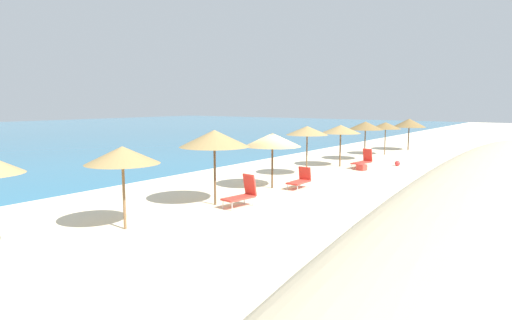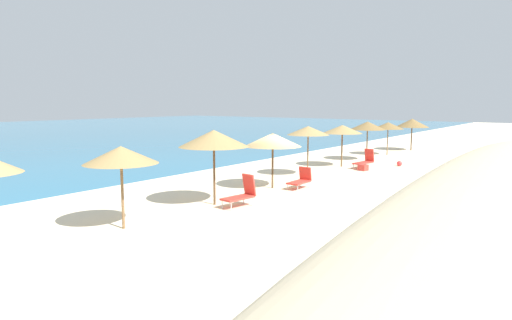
% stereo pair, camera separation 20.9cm
% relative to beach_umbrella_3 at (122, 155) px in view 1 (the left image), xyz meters
% --- Properties ---
extents(ground_plane, '(160.00, 160.00, 0.00)m').
position_rel_beach_umbrella_3_xyz_m(ground_plane, '(8.75, -0.32, -2.33)').
color(ground_plane, beige).
extents(dune_ridge, '(46.81, 8.93, 1.62)m').
position_rel_beach_umbrella_3_xyz_m(dune_ridge, '(8.39, -9.16, -1.53)').
color(dune_ridge, beige).
rests_on(dune_ridge, ground_plane).
extents(beach_umbrella_3, '(2.30, 2.30, 2.61)m').
position_rel_beach_umbrella_3_xyz_m(beach_umbrella_3, '(0.00, 0.00, 0.00)').
color(beach_umbrella_3, brown).
rests_on(beach_umbrella_3, ground_plane).
extents(beach_umbrella_4, '(2.70, 2.70, 2.91)m').
position_rel_beach_umbrella_3_xyz_m(beach_umbrella_4, '(4.18, -0.09, 0.25)').
color(beach_umbrella_4, brown).
rests_on(beach_umbrella_4, ground_plane).
extents(beach_umbrella_5, '(2.64, 2.64, 2.55)m').
position_rel_beach_umbrella_3_xyz_m(beach_umbrella_5, '(8.30, 0.00, -0.09)').
color(beach_umbrella_5, brown).
rests_on(beach_umbrella_5, ground_plane).
extents(beach_umbrella_6, '(2.26, 2.26, 2.69)m').
position_rel_beach_umbrella_3_xyz_m(beach_umbrella_6, '(12.26, 0.42, 0.12)').
color(beach_umbrella_6, brown).
rests_on(beach_umbrella_6, ground_plane).
extents(beach_umbrella_7, '(2.45, 2.45, 2.57)m').
position_rel_beach_umbrella_3_xyz_m(beach_umbrella_7, '(16.58, 0.50, -0.02)').
color(beach_umbrella_7, brown).
rests_on(beach_umbrella_7, ground_plane).
extents(beach_umbrella_8, '(2.43, 2.43, 2.66)m').
position_rel_beach_umbrella_3_xyz_m(beach_umbrella_8, '(20.36, 0.44, 0.04)').
color(beach_umbrella_8, brown).
rests_on(beach_umbrella_8, ground_plane).
extents(beach_umbrella_9, '(2.31, 2.31, 2.47)m').
position_rel_beach_umbrella_3_xyz_m(beach_umbrella_9, '(24.24, 0.43, -0.12)').
color(beach_umbrella_9, brown).
rests_on(beach_umbrella_9, ground_plane).
extents(beach_umbrella_10, '(2.68, 2.68, 2.61)m').
position_rel_beach_umbrella_3_xyz_m(beach_umbrella_10, '(28.66, 0.02, -0.07)').
color(beach_umbrella_10, brown).
rests_on(beach_umbrella_10, ground_plane).
extents(lounge_chair_1, '(1.32, 0.63, 0.95)m').
position_rel_beach_umbrella_3_xyz_m(lounge_chair_1, '(9.04, -1.07, -1.94)').
color(lounge_chair_1, red).
rests_on(lounge_chair_1, ground_plane).
extents(lounge_chair_2, '(1.44, 0.78, 1.21)m').
position_rel_beach_umbrella_3_xyz_m(lounge_chair_2, '(4.60, -1.10, -1.83)').
color(lounge_chair_2, red).
rests_on(lounge_chair_2, ground_plane).
extents(lounge_chair_3, '(1.67, 0.78, 1.13)m').
position_rel_beach_umbrella_3_xyz_m(lounge_chair_3, '(16.93, -0.87, -1.89)').
color(lounge_chair_3, red).
rests_on(lounge_chair_3, ground_plane).
extents(beach_ball, '(0.33, 0.33, 0.33)m').
position_rel_beach_umbrella_3_xyz_m(beach_ball, '(18.87, -2.33, -2.17)').
color(beach_ball, red).
rests_on(beach_ball, ground_plane).
extents(cooler_box, '(0.53, 0.56, 0.35)m').
position_rel_beach_umbrella_3_xyz_m(cooler_box, '(15.83, -1.23, -2.16)').
color(cooler_box, red).
rests_on(cooler_box, ground_plane).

